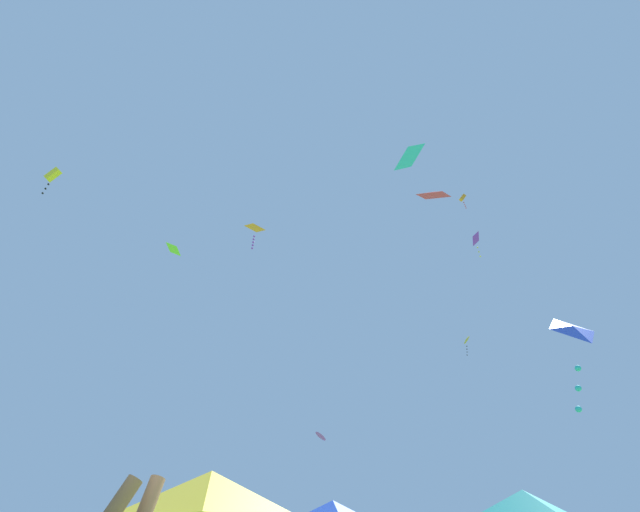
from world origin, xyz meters
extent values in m
pyramid|color=yellow|center=(-0.88, 7.99, 2.97)|extent=(3.26, 3.26, 1.04)
pyramid|color=teal|center=(8.56, 11.38, 3.08)|extent=(3.39, 3.39, 1.08)
cube|color=yellow|center=(-8.90, 13.39, 15.78)|extent=(0.69, 0.44, 0.63)
sphere|color=black|center=(-8.92, 13.33, 15.21)|extent=(0.09, 0.09, 0.09)
sphere|color=black|center=(-8.94, 13.26, 14.93)|extent=(0.09, 0.09, 0.09)
sphere|color=black|center=(-8.97, 13.19, 14.64)|extent=(0.09, 0.09, 0.09)
cone|color=yellow|center=(15.61, 29.09, 15.89)|extent=(0.47, 0.71, 0.63)
sphere|color=black|center=(15.61, 29.14, 15.41)|extent=(0.08, 0.08, 0.08)
sphere|color=black|center=(15.60, 29.19, 15.20)|extent=(0.08, 0.08, 0.08)
sphere|color=black|center=(15.60, 29.25, 14.99)|extent=(0.08, 0.08, 0.08)
sphere|color=black|center=(15.60, 29.30, 14.79)|extent=(0.08, 0.08, 0.08)
cube|color=orange|center=(13.84, 22.45, 23.72)|extent=(0.55, 0.31, 0.60)
sphere|color=red|center=(13.85, 22.40, 23.28)|extent=(0.08, 0.08, 0.08)
sphere|color=red|center=(13.86, 22.35, 23.09)|extent=(0.08, 0.08, 0.08)
sphere|color=red|center=(13.87, 22.31, 22.90)|extent=(0.08, 0.08, 0.08)
sphere|color=red|center=(13.88, 22.26, 22.71)|extent=(0.08, 0.08, 0.08)
pyramid|color=orange|center=(-0.32, 28.83, 24.10)|extent=(1.46, 1.19, 0.49)
sphere|color=purple|center=(-0.36, 28.76, 23.21)|extent=(0.16, 0.16, 0.16)
sphere|color=purple|center=(-0.38, 28.69, 22.90)|extent=(0.16, 0.16, 0.16)
sphere|color=purple|center=(-0.40, 28.61, 22.58)|extent=(0.16, 0.16, 0.16)
sphere|color=purple|center=(-0.42, 28.54, 22.27)|extent=(0.16, 0.16, 0.16)
sphere|color=purple|center=(-0.44, 28.46, 21.96)|extent=(0.16, 0.16, 0.16)
pyramid|color=#75D138|center=(-4.72, 20.71, 16.88)|extent=(0.94, 0.88, 0.45)
pyramid|color=purple|center=(14.34, 22.66, 20.50)|extent=(0.72, 0.70, 0.71)
sphere|color=yellow|center=(14.42, 22.68, 19.85)|extent=(0.09, 0.09, 0.09)
sphere|color=yellow|center=(14.49, 22.72, 19.54)|extent=(0.09, 0.09, 0.09)
sphere|color=yellow|center=(14.55, 22.77, 19.22)|extent=(0.09, 0.09, 0.09)
cone|color=purple|center=(3.98, 23.34, 7.57)|extent=(0.64, 0.73, 0.48)
pyramid|color=#2DB7CC|center=(6.29, 12.08, 17.55)|extent=(1.47, 1.37, 1.01)
pyramid|color=red|center=(5.76, 8.51, 12.73)|extent=(0.95, 1.24, 0.73)
pyramid|color=blue|center=(8.18, 6.37, 6.96)|extent=(0.92, 1.05, 0.98)
sphere|color=#2DB7CC|center=(8.05, 6.41, 5.88)|extent=(0.16, 0.16, 0.16)
sphere|color=#2DB7CC|center=(7.92, 6.42, 5.36)|extent=(0.16, 0.16, 0.16)
sphere|color=#2DB7CC|center=(7.79, 6.42, 4.85)|extent=(0.16, 0.16, 0.16)
camera|label=1|loc=(-0.28, -5.45, 1.56)|focal=29.65mm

